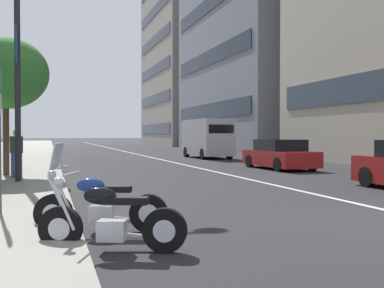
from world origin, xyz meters
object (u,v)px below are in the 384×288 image
motorcycle_nearest_camera (110,222)px  street_tree_by_lamp_post (6,73)px  delivery_van_ahead (207,137)px  motorcycle_second_in_row (98,206)px  street_lamp_with_banners (32,30)px  parking_sign_by_curb (0,121)px  car_lead_in_lane (280,155)px  pedestrian_on_plaza (16,153)px

motorcycle_nearest_camera → street_tree_by_lamp_post: (11.45, 2.28, 3.39)m
delivery_van_ahead → motorcycle_second_in_row: bearing=155.6°
street_lamp_with_banners → parking_sign_by_curb: bearing=176.5°
delivery_van_ahead → street_lamp_with_banners: 18.34m
motorcycle_second_in_row → parking_sign_by_curb: parking_sign_by_curb is taller
car_lead_in_lane → delivery_van_ahead: 10.44m
delivery_van_ahead → street_tree_by_lamp_post: 16.89m
car_lead_in_lane → street_tree_by_lamp_post: street_tree_by_lamp_post is taller
motorcycle_second_in_row → pedestrian_on_plaza: (9.06, 1.83, 0.53)m
pedestrian_on_plaza → parking_sign_by_curb: bearing=57.0°
motorcycle_nearest_camera → car_lead_in_lane: car_lead_in_lane is taller
motorcycle_second_in_row → delivery_van_ahead: delivery_van_ahead is taller
parking_sign_by_curb → street_lamp_with_banners: (6.03, -0.37, 3.01)m
parking_sign_by_curb → motorcycle_second_in_row: bearing=-133.9°
car_lead_in_lane → delivery_van_ahead: bearing=-1.4°
delivery_van_ahead → pedestrian_on_plaza: size_ratio=3.24×
parking_sign_by_curb → pedestrian_on_plaza: bearing=1.5°
street_lamp_with_banners → delivery_van_ahead: bearing=-36.8°
motorcycle_second_in_row → street_tree_by_lamp_post: size_ratio=0.43×
car_lead_in_lane → street_tree_by_lamp_post: bearing=95.9°
motorcycle_second_in_row → delivery_van_ahead: 24.02m
delivery_van_ahead → parking_sign_by_curb: parking_sign_by_curb is taller
car_lead_in_lane → street_tree_by_lamp_post: size_ratio=0.88×
motorcycle_nearest_camera → street_lamp_with_banners: size_ratio=0.25×
motorcycle_nearest_camera → street_lamp_with_banners: street_lamp_with_banners is taller
pedestrian_on_plaza → delivery_van_ahead: bearing=-165.7°
street_lamp_with_banners → street_tree_by_lamp_post: bearing=21.1°
parking_sign_by_curb → street_lamp_with_banners: bearing=-3.5°
motorcycle_nearest_camera → motorcycle_second_in_row: motorcycle_second_in_row is taller
motorcycle_second_in_row → street_tree_by_lamp_post: street_tree_by_lamp_post is taller
motorcycle_second_in_row → parking_sign_by_curb: bearing=-26.7°
street_lamp_with_banners → pedestrian_on_plaza: street_lamp_with_banners is taller
street_lamp_with_banners → pedestrian_on_plaza: bearing=21.4°
car_lead_in_lane → street_lamp_with_banners: bearing=109.2°
street_tree_by_lamp_post → street_lamp_with_banners: bearing=-158.9°
street_lamp_with_banners → street_tree_by_lamp_post: size_ratio=1.57×
motorcycle_nearest_camera → pedestrian_on_plaza: 10.54m
street_tree_by_lamp_post → delivery_van_ahead: bearing=-44.7°
parking_sign_by_curb → street_tree_by_lamp_post: size_ratio=0.55×
motorcycle_nearest_camera → pedestrian_on_plaza: bearing=-57.0°
street_tree_by_lamp_post → pedestrian_on_plaza: bearing=-159.4°
car_lead_in_lane → delivery_van_ahead: delivery_van_ahead is taller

